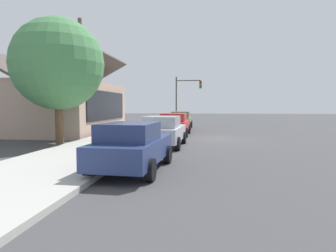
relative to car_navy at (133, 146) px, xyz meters
name	(u,v)px	position (x,y,z in m)	size (l,w,h in m)	color
ground_plane	(212,139)	(9.81, -2.81, -0.81)	(120.00, 120.00, 0.00)	#424244
sidewalk_curb	(127,136)	(9.81, 2.79, -0.73)	(60.00, 4.20, 0.16)	#B2AFA8
car_navy	(133,146)	(0.00, 0.00, 0.00)	(4.46, 2.20, 1.59)	navy
car_silver	(163,131)	(5.80, -0.18, 0.00)	(4.40, 2.20, 1.59)	silver
car_cherry	(174,124)	(11.67, -0.16, 0.00)	(4.57, 2.13, 1.59)	red
car_olive	(181,120)	(17.79, -0.14, 0.00)	(4.73, 1.97, 1.59)	olive
storefront_building	(58,106)	(12.90, 9.18, 1.26)	(10.84, 8.29, 6.10)	tan
shade_tree	(58,64)	(5.87, 5.51, 3.51)	(4.90, 4.90, 6.79)	brown
traffic_light_main	(186,93)	(22.84, -0.27, 2.68)	(0.37, 2.79, 5.20)	#383833
utility_pole_wooden	(81,77)	(8.55, 5.39, 3.11)	(1.80, 0.24, 7.50)	brown
fire_hydrant_red	(147,131)	(9.34, 1.39, -0.32)	(0.22, 0.22, 0.71)	red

